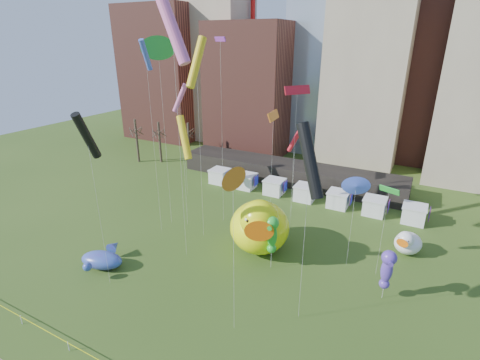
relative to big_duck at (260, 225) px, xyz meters
The scene contains 24 objects.
skyline 44.87m from the big_duck, 88.16° to the left, with size 101.00×23.00×68.00m.
pavilion 22.56m from the big_duck, 102.66° to the left, with size 38.00×6.00×3.20m, color black.
vendor_tents 16.09m from the big_duck, 89.69° to the left, with size 33.24×2.80×2.40m.
bare_trees 37.25m from the big_duck, 146.62° to the left, with size 8.44×6.44×8.50m.
big_duck is the anchor object (origin of this frame).
small_duck 16.82m from the big_duck, 26.32° to the left, with size 3.71×4.31×3.05m.
seahorse_green 3.73m from the big_duck, 44.52° to the right, with size 1.63×1.93×6.12m.
seahorse_purple 13.89m from the big_duck, ahead, with size 1.66×1.92×5.20m.
whale_inflatable 17.30m from the big_duck, 141.31° to the right, with size 5.08×5.92×2.04m.
kite_0 12.52m from the big_duck, 89.01° to the left, with size 2.13×0.91×12.70m.
kite_1 17.21m from the big_duck, behind, with size 2.01×1.38×18.08m.
kite_2 15.71m from the big_duck, 46.36° to the right, with size 3.20×2.64×17.21m.
kite_3 22.75m from the big_duck, behind, with size 2.13×1.98×23.14m.
kite_4 18.81m from the big_duck, behind, with size 1.30×3.18×23.12m.
kite_5 22.14m from the big_duck, behind, with size 1.00×2.01×22.84m.
kite_6 15.96m from the big_duck, 74.49° to the right, with size 0.58×1.74×14.40m.
kite_7 20.70m from the big_duck, 149.17° to the left, with size 1.63×0.74×23.01m.
kite_8 15.54m from the big_duck, 78.47° to the left, with size 2.33×2.76×17.98m.
kite_9 22.04m from the big_duck, 146.75° to the right, with size 3.95×1.68×26.96m.
kite_10 20.16m from the big_duck, 130.28° to the right, with size 1.24×2.69×17.30m.
kite_11 14.13m from the big_duck, ahead, with size 1.92×0.96×9.79m.
kite_12 20.24m from the big_duck, 150.97° to the left, with size 3.74×2.98×12.33m.
kite_13 11.38m from the big_duck, 11.42° to the left, with size 1.86×0.91×10.14m.
kite_14 16.38m from the big_duck, 107.97° to the left, with size 0.91×3.95×13.63m.
Camera 1 is at (15.93, -12.54, 22.78)m, focal length 27.00 mm.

